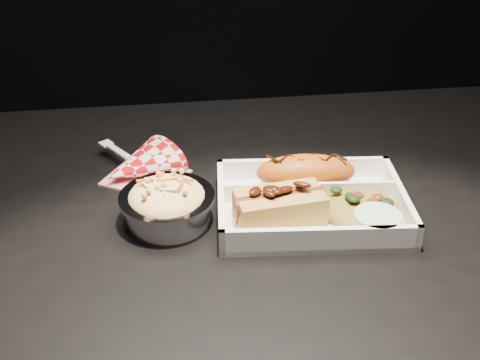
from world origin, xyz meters
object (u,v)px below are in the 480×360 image
object	(u,v)px
food_tray	(310,207)
hotdog	(280,204)
napkin_fork	(139,166)
fried_pastry	(306,172)
dining_table	(266,269)
foil_coleslaw_cup	(167,202)

from	to	relation	value
food_tray	hotdog	size ratio (longest dim) A/B	2.17
hotdog	napkin_fork	size ratio (longest dim) A/B	0.75
hotdog	fried_pastry	bearing A→B (deg)	49.11
dining_table	hotdog	distance (m)	0.13
dining_table	food_tray	world-z (taller)	food_tray
food_tray	foil_coleslaw_cup	distance (m)	0.19
fried_pastry	napkin_fork	xyz separation A→B (m)	(-0.24, 0.08, -0.02)
fried_pastry	napkin_fork	distance (m)	0.25
food_tray	foil_coleslaw_cup	size ratio (longest dim) A/B	2.12
food_tray	napkin_fork	xyz separation A→B (m)	(-0.23, 0.13, 0.01)
fried_pastry	hotdog	xyz separation A→B (m)	(-0.05, -0.08, 0.00)
hotdog	napkin_fork	distance (m)	0.24
fried_pastry	foil_coleslaw_cup	size ratio (longest dim) A/B	1.12
food_tray	hotdog	xyz separation A→B (m)	(-0.05, -0.02, 0.02)
hotdog	napkin_fork	xyz separation A→B (m)	(-0.18, 0.15, -0.02)
hotdog	napkin_fork	world-z (taller)	napkin_fork
hotdog	dining_table	bearing A→B (deg)	110.82
dining_table	foil_coleslaw_cup	world-z (taller)	foil_coleslaw_cup
foil_coleslaw_cup	napkin_fork	distance (m)	0.13
dining_table	napkin_fork	bearing A→B (deg)	142.48
food_tray	fried_pastry	distance (m)	0.06
foil_coleslaw_cup	napkin_fork	size ratio (longest dim) A/B	0.77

